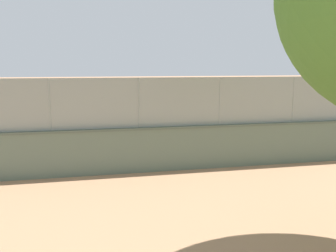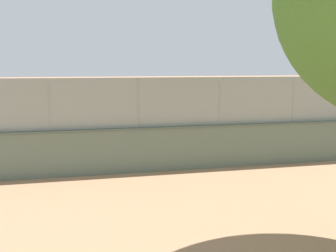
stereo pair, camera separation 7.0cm
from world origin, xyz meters
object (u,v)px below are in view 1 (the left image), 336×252
at_px(player_at_service_line, 132,132).
at_px(sports_ball, 131,165).
at_px(player_foreground_swinging, 114,117).
at_px(spare_ball_by_wall, 334,150).

height_order(player_at_service_line, sports_ball, player_at_service_line).
distance_m(player_foreground_swinging, spare_ball_by_wall, 11.93).
relative_size(player_foreground_swinging, spare_ball_by_wall, 10.33).
distance_m(player_at_service_line, sports_ball, 2.68).
height_order(player_foreground_swinging, spare_ball_by_wall, player_foreground_swinging).
bearing_deg(player_foreground_swinging, player_at_service_line, 91.31).
relative_size(player_foreground_swinging, sports_ball, 8.33).
relative_size(player_at_service_line, spare_ball_by_wall, 9.83).
bearing_deg(sports_ball, player_foreground_swinging, -92.59).
height_order(player_at_service_line, player_foreground_swinging, player_foreground_swinging).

